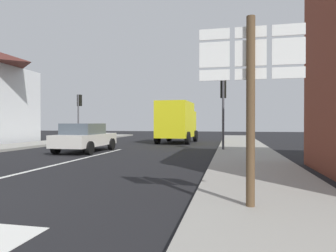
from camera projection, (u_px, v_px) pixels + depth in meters
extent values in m
plane|color=black|center=(106.00, 153.00, 14.54)|extent=(80.00, 80.00, 0.00)
cube|color=gray|center=(250.00, 160.00, 11.18)|extent=(2.78, 44.00, 0.14)
cube|color=silver|center=(60.00, 164.00, 10.63)|extent=(0.16, 12.00, 0.01)
cube|color=silver|center=(0.00, 137.00, 24.90)|extent=(5.24, 1.20, 0.70)
cube|color=beige|center=(86.00, 140.00, 15.25)|extent=(1.80, 4.22, 0.60)
cube|color=#47515B|center=(83.00, 129.00, 15.00)|extent=(1.58, 2.12, 0.55)
cylinder|color=black|center=(83.00, 144.00, 16.75)|extent=(0.23, 0.64, 0.64)
cylinder|color=black|center=(112.00, 144.00, 16.41)|extent=(0.23, 0.64, 0.64)
cylinder|color=black|center=(56.00, 147.00, 14.10)|extent=(0.23, 0.64, 0.64)
cylinder|color=black|center=(89.00, 148.00, 13.76)|extent=(0.23, 0.64, 0.64)
cube|color=yellow|center=(175.00, 120.00, 21.60)|extent=(2.36, 3.80, 2.60)
cube|color=yellow|center=(182.00, 124.00, 24.02)|extent=(2.15, 1.39, 2.00)
cube|color=#47515B|center=(182.00, 114.00, 24.07)|extent=(1.76, 0.18, 0.70)
cylinder|color=black|center=(169.00, 136.00, 24.26)|extent=(0.32, 0.91, 0.90)
cylinder|color=black|center=(195.00, 136.00, 23.71)|extent=(0.32, 0.91, 0.90)
cylinder|color=black|center=(157.00, 138.00, 20.97)|extent=(0.32, 0.91, 0.90)
cylinder|color=black|center=(188.00, 138.00, 20.42)|extent=(0.32, 0.91, 0.90)
cylinder|color=brown|center=(251.00, 116.00, 4.72)|extent=(0.14, 0.14, 3.20)
cube|color=white|center=(214.00, 34.00, 4.87)|extent=(0.50, 0.03, 0.18)
cube|color=black|center=(215.00, 35.00, 4.89)|extent=(0.43, 0.01, 0.13)
cube|color=white|center=(214.00, 55.00, 4.88)|extent=(0.50, 0.03, 0.42)
cube|color=black|center=(214.00, 55.00, 4.90)|extent=(0.43, 0.01, 0.32)
cube|color=white|center=(214.00, 75.00, 4.88)|extent=(0.50, 0.03, 0.18)
cube|color=black|center=(214.00, 75.00, 4.90)|extent=(0.43, 0.01, 0.13)
cube|color=white|center=(251.00, 32.00, 4.75)|extent=(0.50, 0.03, 0.18)
cube|color=black|center=(250.00, 32.00, 4.77)|extent=(0.43, 0.01, 0.13)
cube|color=white|center=(251.00, 53.00, 4.76)|extent=(0.50, 0.03, 0.42)
cube|color=black|center=(250.00, 53.00, 4.77)|extent=(0.43, 0.01, 0.32)
cube|color=white|center=(250.00, 74.00, 4.76)|extent=(0.50, 0.03, 0.18)
cube|color=black|center=(250.00, 74.00, 4.78)|extent=(0.43, 0.01, 0.13)
cube|color=white|center=(289.00, 30.00, 4.63)|extent=(0.50, 0.03, 0.18)
cube|color=black|center=(288.00, 30.00, 4.65)|extent=(0.43, 0.01, 0.13)
cube|color=white|center=(288.00, 51.00, 4.64)|extent=(0.50, 0.03, 0.42)
cube|color=black|center=(288.00, 52.00, 4.65)|extent=(0.43, 0.01, 0.32)
cube|color=white|center=(288.00, 73.00, 4.64)|extent=(0.50, 0.03, 0.18)
cube|color=black|center=(288.00, 73.00, 4.66)|extent=(0.43, 0.01, 0.13)
cylinder|color=#47474C|center=(223.00, 116.00, 14.97)|extent=(0.12, 0.12, 3.69)
cube|color=black|center=(223.00, 89.00, 15.15)|extent=(0.30, 0.28, 0.90)
sphere|color=#360303|center=(223.00, 84.00, 15.29)|extent=(0.18, 0.18, 0.18)
sphere|color=#3C2303|center=(223.00, 90.00, 15.29)|extent=(0.18, 0.18, 0.18)
sphere|color=#0CA526|center=(223.00, 95.00, 15.29)|extent=(0.18, 0.18, 0.18)
cylinder|color=#47474C|center=(78.00, 118.00, 23.14)|extent=(0.12, 0.12, 3.76)
cube|color=black|center=(79.00, 100.00, 23.32)|extent=(0.30, 0.28, 0.90)
sphere|color=#360303|center=(80.00, 97.00, 23.46)|extent=(0.18, 0.18, 0.18)
sphere|color=#3C2303|center=(80.00, 101.00, 23.46)|extent=(0.18, 0.18, 0.18)
sphere|color=#0CA526|center=(80.00, 104.00, 23.46)|extent=(0.18, 0.18, 0.18)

